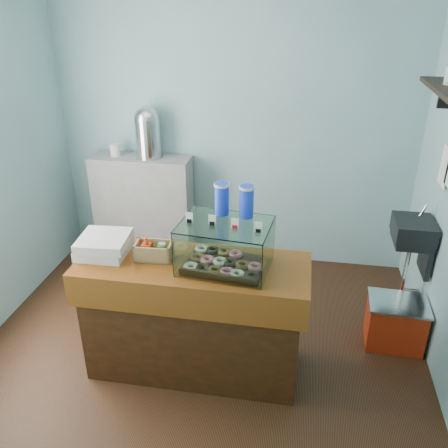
% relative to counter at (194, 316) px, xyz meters
% --- Properties ---
extents(ground, '(3.50, 3.50, 0.00)m').
position_rel_counter_xyz_m(ground, '(0.00, 0.25, -0.46)').
color(ground, black).
rests_on(ground, ground).
extents(room_shell, '(3.54, 3.04, 2.82)m').
position_rel_counter_xyz_m(room_shell, '(0.03, 0.26, 1.25)').
color(room_shell, '#76A5AC').
rests_on(room_shell, ground).
extents(counter, '(1.60, 0.60, 0.90)m').
position_rel_counter_xyz_m(counter, '(0.00, 0.00, 0.00)').
color(counter, '#431F0D').
rests_on(counter, ground).
extents(back_shelf, '(1.00, 0.32, 1.10)m').
position_rel_counter_xyz_m(back_shelf, '(-0.90, 1.57, 0.09)').
color(back_shelf, gray).
rests_on(back_shelf, ground).
extents(display_case, '(0.63, 0.49, 0.54)m').
position_rel_counter_xyz_m(display_case, '(0.23, 0.03, 0.61)').
color(display_case, black).
rests_on(display_case, counter).
extents(condiment_crate, '(0.26, 0.16, 0.16)m').
position_rel_counter_xyz_m(condiment_crate, '(-0.28, 0.02, 0.50)').
color(condiment_crate, tan).
rests_on(condiment_crate, counter).
extents(pastry_boxes, '(0.36, 0.36, 0.13)m').
position_rel_counter_xyz_m(pastry_boxes, '(-0.64, 0.03, 0.51)').
color(pastry_boxes, silver).
rests_on(pastry_boxes, counter).
extents(coffee_urn, '(0.27, 0.27, 0.50)m').
position_rel_counter_xyz_m(coffee_urn, '(-0.81, 1.59, 0.90)').
color(coffee_urn, silver).
rests_on(coffee_urn, back_shelf).
extents(red_cooler, '(0.47, 0.36, 0.40)m').
position_rel_counter_xyz_m(red_cooler, '(1.51, 0.53, -0.26)').
color(red_cooler, '#B0270E').
rests_on(red_cooler, ground).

